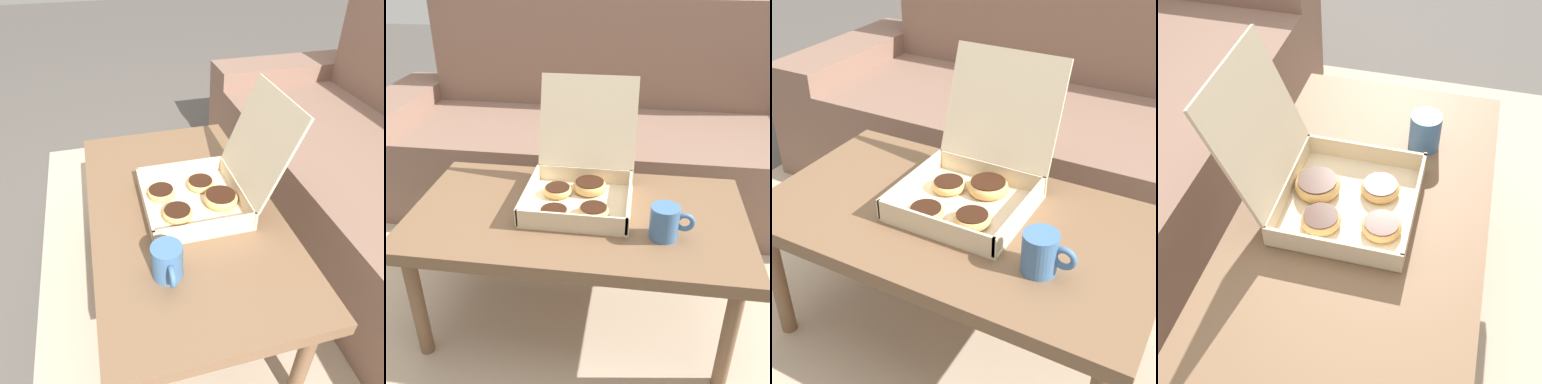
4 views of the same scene
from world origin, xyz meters
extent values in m
plane|color=#514C47|center=(0.00, 0.00, 0.00)|extent=(12.00, 12.00, 0.00)
cube|color=tan|center=(0.00, 0.30, 0.01)|extent=(2.44, 1.89, 0.01)
cube|color=#7A5B4C|center=(1.04, 0.77, 0.25)|extent=(0.24, 0.85, 0.50)
cube|color=brown|center=(0.00, -0.10, 0.42)|extent=(1.03, 0.58, 0.04)
cylinder|color=brown|center=(0.46, -0.33, 0.20)|extent=(0.04, 0.04, 0.40)
cylinder|color=brown|center=(0.46, 0.13, 0.20)|extent=(0.04, 0.04, 0.40)
cube|color=beige|center=(0.00, -0.07, 0.44)|extent=(0.33, 0.31, 0.01)
cube|color=beige|center=(0.00, -0.22, 0.47)|extent=(0.33, 0.01, 0.05)
cube|color=beige|center=(0.00, 0.08, 0.47)|extent=(0.33, 0.01, 0.05)
cube|color=beige|center=(-0.16, -0.07, 0.47)|extent=(0.01, 0.31, 0.05)
cube|color=beige|center=(0.16, -0.07, 0.47)|extent=(0.01, 0.31, 0.05)
cube|color=beige|center=(0.00, 0.14, 0.64)|extent=(0.33, 0.12, 0.29)
torus|color=tan|center=(-0.08, -0.02, 0.46)|extent=(0.09, 0.09, 0.03)
cylinder|color=black|center=(-0.08, -0.02, 0.47)|extent=(0.08, 0.08, 0.01)
torus|color=tan|center=(0.05, -0.13, 0.46)|extent=(0.09, 0.09, 0.03)
cylinder|color=black|center=(0.05, -0.13, 0.47)|extent=(0.08, 0.08, 0.01)
torus|color=tan|center=(0.02, 0.02, 0.46)|extent=(0.11, 0.11, 0.04)
cylinder|color=black|center=(0.02, 0.02, 0.47)|extent=(0.09, 0.09, 0.02)
torus|color=tan|center=(-0.06, -0.16, 0.46)|extent=(0.09, 0.09, 0.03)
cylinder|color=black|center=(-0.06, -0.16, 0.47)|extent=(0.08, 0.08, 0.01)
cylinder|color=#3D6693|center=(0.26, -0.20, 0.49)|extent=(0.08, 0.08, 0.10)
torus|color=#3D6693|center=(0.31, -0.20, 0.49)|extent=(0.06, 0.01, 0.06)
camera|label=1|loc=(0.90, -0.31, 1.20)|focal=35.00mm
camera|label=2|loc=(0.17, -1.28, 1.16)|focal=42.00mm
camera|label=3|loc=(0.55, -1.08, 1.21)|focal=50.00mm
camera|label=4|loc=(-0.84, -0.28, 1.37)|focal=50.00mm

